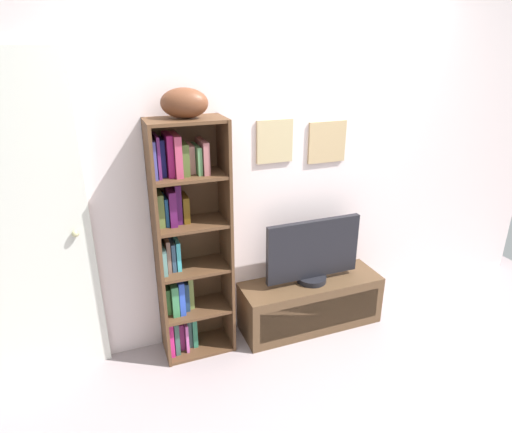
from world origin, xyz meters
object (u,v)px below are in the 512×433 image
television (313,252)px  door (20,232)px  tv_stand (310,303)px  bookshelf (184,243)px  football (184,103)px

television → door: size_ratio=0.36×
tv_stand → bookshelf: bearing=175.5°
door → bookshelf: bearing=-5.1°
football → door: bearing=173.3°
bookshelf → television: bearing=-4.4°
tv_stand → television: bearing=90.0°
bookshelf → door: size_ratio=0.80×
bookshelf → football: (0.05, -0.03, 0.90)m
football → bookshelf: bearing=145.8°
tv_stand → door: door is taller
football → door: door is taller
tv_stand → television: (0.00, 0.00, 0.43)m
football → television: (0.87, -0.04, -1.10)m
football → door: size_ratio=0.14×
bookshelf → football: football is taller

